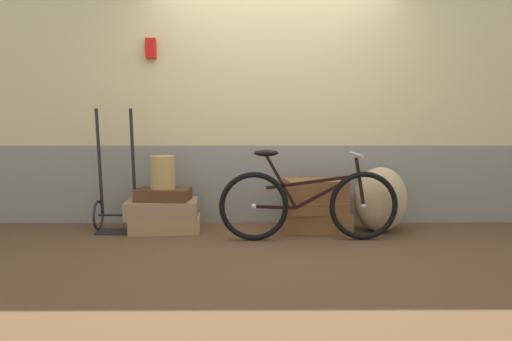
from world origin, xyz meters
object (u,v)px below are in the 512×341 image
at_px(suitcase_1, 162,208).
at_px(suitcase_4, 316,207).
at_px(suitcase_3, 317,221).
at_px(bicycle, 308,203).
at_px(wicker_basket, 163,172).
at_px(burlap_sack, 380,200).
at_px(suitcase_0, 166,224).
at_px(luggage_trolley, 117,203).
at_px(suitcase_5, 315,190).
at_px(suitcase_2, 163,195).

xyz_separation_m(suitcase_1, suitcase_4, (1.51, -0.03, 0.02)).
xyz_separation_m(suitcase_3, bicycle, (-0.14, -0.38, 0.24)).
distance_m(wicker_basket, burlap_sack, 2.14).
relative_size(suitcase_4, wicker_basket, 1.81).
bearing_deg(suitcase_0, luggage_trolley, 170.85).
relative_size(suitcase_5, wicker_basket, 1.81).
xyz_separation_m(suitcase_0, burlap_sack, (2.11, -0.03, 0.24)).
bearing_deg(burlap_sack, suitcase_0, 179.18).
xyz_separation_m(suitcase_2, suitcase_3, (1.51, 0.03, -0.27)).
height_order(suitcase_3, wicker_basket, wicker_basket).
bearing_deg(suitcase_3, bicycle, -104.99).
xyz_separation_m(suitcase_3, suitcase_5, (-0.02, -0.01, 0.31)).
height_order(suitcase_0, suitcase_5, suitcase_5).
xyz_separation_m(suitcase_4, luggage_trolley, (-1.96, 0.07, 0.02)).
height_order(burlap_sack, bicycle, bicycle).
relative_size(suitcase_1, suitcase_2, 1.35).
relative_size(suitcase_0, suitcase_5, 1.17).
bearing_deg(luggage_trolley, suitcase_1, -4.38).
relative_size(suitcase_4, bicycle, 0.35).
bearing_deg(suitcase_1, luggage_trolley, 171.45).
bearing_deg(suitcase_4, suitcase_2, 174.71).
xyz_separation_m(suitcase_3, burlap_sack, (0.61, -0.05, 0.22)).
height_order(suitcase_1, suitcase_2, suitcase_2).
height_order(suitcase_2, suitcase_3, suitcase_2).
xyz_separation_m(suitcase_4, suitcase_5, (-0.00, 0.04, 0.16)).
relative_size(suitcase_5, burlap_sack, 0.91).
relative_size(suitcase_0, suitcase_3, 1.02).
distance_m(luggage_trolley, burlap_sack, 2.59).
relative_size(suitcase_5, bicycle, 0.35).
xyz_separation_m(suitcase_2, burlap_sack, (2.12, -0.01, -0.05)).
bearing_deg(wicker_basket, burlap_sack, -0.75).
xyz_separation_m(luggage_trolley, bicycle, (1.85, -0.40, 0.07)).
distance_m(wicker_basket, luggage_trolley, 0.56).
bearing_deg(suitcase_4, suitcase_3, 59.66).
bearing_deg(luggage_trolley, bicycle, -12.11).
distance_m(suitcase_0, wicker_basket, 0.51).
height_order(suitcase_1, suitcase_5, suitcase_5).
bearing_deg(suitcase_5, burlap_sack, -9.15).
bearing_deg(suitcase_2, bicycle, -7.86).
relative_size(wicker_basket, luggage_trolley, 0.26).
xyz_separation_m(suitcase_5, luggage_trolley, (-1.96, 0.03, -0.14)).
relative_size(luggage_trolley, bicycle, 0.74).
bearing_deg(suitcase_4, suitcase_0, 174.06).
xyz_separation_m(suitcase_0, suitcase_2, (-0.01, -0.02, 0.29)).
bearing_deg(bicycle, suitcase_0, 165.23).
bearing_deg(burlap_sack, wicker_basket, 179.25).
distance_m(suitcase_2, burlap_sack, 2.12).
height_order(suitcase_5, wicker_basket, wicker_basket).
height_order(suitcase_3, bicycle, bicycle).
height_order(wicker_basket, luggage_trolley, luggage_trolley).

